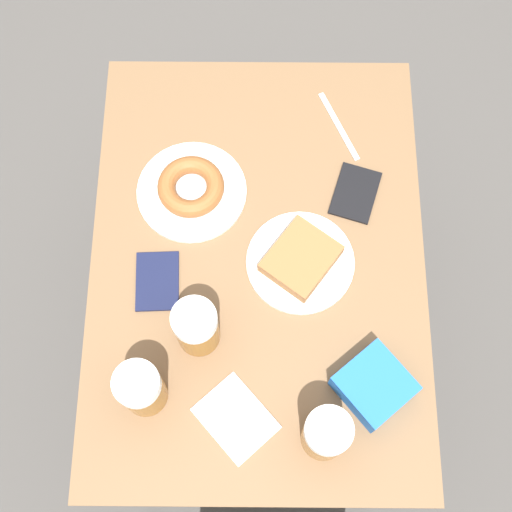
{
  "coord_description": "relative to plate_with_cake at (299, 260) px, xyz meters",
  "views": [
    {
      "loc": [
        -0.0,
        0.51,
        2.1
      ],
      "look_at": [
        0.0,
        0.0,
        0.73
      ],
      "focal_mm": 50.0,
      "sensor_mm": 36.0,
      "label": 1
    }
  ],
  "objects": [
    {
      "name": "beer_mug_left",
      "position": [
        0.2,
        0.16,
        0.05
      ],
      "size": [
        0.09,
        0.09,
        0.14
      ],
      "color": "#8C5619",
      "rests_on": "table"
    },
    {
      "name": "passport_far_edge",
      "position": [
        -0.12,
        -0.16,
        -0.01
      ],
      "size": [
        0.12,
        0.15,
        0.01
      ],
      "rotation": [
        0.0,
        0.0,
        5.98
      ],
      "color": "black",
      "rests_on": "table"
    },
    {
      "name": "blue_pouch",
      "position": [
        -0.14,
        0.26,
        0.01
      ],
      "size": [
        0.17,
        0.17,
        0.06
      ],
      "rotation": [
        0.0,
        0.0,
        5.41
      ],
      "color": "blue",
      "rests_on": "table"
    },
    {
      "name": "fork",
      "position": [
        -0.09,
        -0.32,
        -0.01
      ],
      "size": [
        0.09,
        0.17,
        0.0
      ],
      "rotation": [
        0.0,
        0.0,
        3.57
      ],
      "color": "silver",
      "rests_on": "table"
    },
    {
      "name": "napkin_folded",
      "position": [
        0.13,
        0.32,
        -0.01
      ],
      "size": [
        0.18,
        0.18,
        0.0
      ],
      "rotation": [
        0.0,
        0.0,
        2.3
      ],
      "color": "white",
      "rests_on": "table"
    },
    {
      "name": "passport_near_edge",
      "position": [
        0.29,
        0.04,
        -0.01
      ],
      "size": [
        0.09,
        0.13,
        0.01
      ],
      "rotation": [
        0.0,
        0.0,
        3.18
      ],
      "color": "#141938",
      "rests_on": "table"
    },
    {
      "name": "beer_mug_right",
      "position": [
        0.3,
        0.28,
        0.05
      ],
      "size": [
        0.09,
        0.09,
        0.14
      ],
      "color": "#8C5619",
      "rests_on": "table"
    },
    {
      "name": "beer_mug_center",
      "position": [
        -0.04,
        0.35,
        0.05
      ],
      "size": [
        0.09,
        0.09,
        0.14
      ],
      "color": "#8C5619",
      "rests_on": "table"
    },
    {
      "name": "plate_with_donut",
      "position": [
        0.23,
        -0.16,
        0.0
      ],
      "size": [
        0.24,
        0.24,
        0.05
      ],
      "color": "white",
      "rests_on": "table"
    },
    {
      "name": "plate_with_cake",
      "position": [
        0.0,
        0.0,
        0.0
      ],
      "size": [
        0.22,
        0.22,
        0.04
      ],
      "color": "white",
      "rests_on": "table"
    },
    {
      "name": "ground_plane",
      "position": [
        0.09,
        -0.01,
        -0.73
      ],
      "size": [
        8.0,
        8.0,
        0.0
      ],
      "primitive_type": "plane",
      "color": "#474442"
    },
    {
      "name": "table",
      "position": [
        0.09,
        -0.01,
        -0.08
      ],
      "size": [
        0.7,
        0.97,
        0.71
      ],
      "color": "brown",
      "rests_on": "ground_plane"
    }
  ]
}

